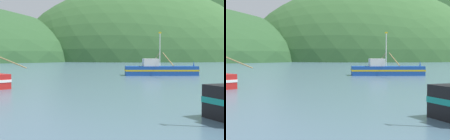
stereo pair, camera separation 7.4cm
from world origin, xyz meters
TOP-DOWN VIEW (x-y plane):
  - hill_far_left at (71.59, 206.68)m, footprint 81.75×65.40m
  - hill_mid_right at (15.10, 174.44)m, footprint 122.71×98.17m
  - fishing_boat_blue at (7.76, 46.12)m, footprint 10.01×15.94m

SIDE VIEW (x-z plane):
  - hill_far_left at x=71.59m, z-range -47.02..47.02m
  - hill_mid_right at x=15.10m, z-range -37.86..37.86m
  - fishing_boat_blue at x=7.76m, z-range -2.20..3.76m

